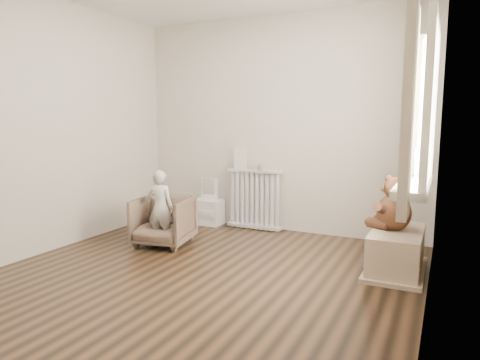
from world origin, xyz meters
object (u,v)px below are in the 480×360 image
at_px(radiator, 254,198).
at_px(armchair, 163,221).
at_px(plush_cat, 417,164).
at_px(child, 160,208).
at_px(teddy_bear, 395,198).
at_px(toy_bench, 396,250).
at_px(toy_vanity, 208,203).

height_order(radiator, armchair, radiator).
bearing_deg(plush_cat, child, 179.93).
bearing_deg(teddy_bear, toy_bench, -14.60).
bearing_deg(child, teddy_bear, 177.41).
relative_size(armchair, child, 0.72).
xyz_separation_m(teddy_bear, plush_cat, (0.18, -0.23, 0.33)).
xyz_separation_m(radiator, child, (-0.61, -1.12, 0.04)).
xyz_separation_m(radiator, plush_cat, (1.91, -1.04, 0.61)).
bearing_deg(plush_cat, toy_bench, 122.36).
height_order(armchair, child, child).
distance_m(toy_vanity, teddy_bear, 2.54).
relative_size(toy_vanity, toy_bench, 0.74).
bearing_deg(armchair, toy_bench, -4.58).
distance_m(child, teddy_bear, 2.37).
bearing_deg(teddy_bear, plush_cat, -31.95).
height_order(radiator, toy_bench, radiator).
xyz_separation_m(child, teddy_bear, (2.34, 0.31, 0.24)).
xyz_separation_m(toy_vanity, armchair, (0.05, -1.04, -0.01)).
height_order(radiator, plush_cat, plush_cat).
relative_size(child, toy_bench, 1.00).
height_order(child, toy_bench, child).
bearing_deg(plush_cat, toy_vanity, 156.65).
xyz_separation_m(radiator, teddy_bear, (1.73, -0.81, 0.28)).
height_order(child, teddy_bear, teddy_bear).
distance_m(radiator, toy_vanity, 0.67).
xyz_separation_m(toy_vanity, teddy_bear, (2.39, -0.78, 0.40)).
bearing_deg(toy_vanity, armchair, -87.32).
height_order(radiator, toy_vanity, radiator).
bearing_deg(toy_vanity, radiator, 2.62).
bearing_deg(child, toy_bench, 176.61).
bearing_deg(toy_vanity, child, -87.44).
relative_size(child, teddy_bear, 1.68).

